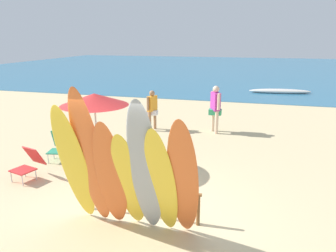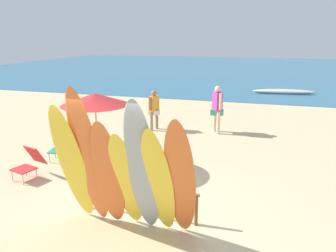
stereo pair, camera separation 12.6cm
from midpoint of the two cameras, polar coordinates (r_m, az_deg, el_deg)
The scene contains 16 objects.
ground at distance 19.64m, azimuth 9.96°, elevation 5.36°, with size 60.00×60.00×0.00m, color #D3BC8C.
ocean_water at distance 37.51m, azimuth 13.16°, elevation 9.99°, with size 60.00×40.00×0.02m, color teal.
surfboard_rack at distance 6.33m, azimuth -4.74°, elevation -11.80°, with size 2.40×0.07×0.66m.
surfboard_yellow_0 at distance 5.91m, azimuth -16.01°, elevation -6.87°, with size 0.50×0.07×2.55m, color yellow.
surfboard_orange_1 at distance 5.69m, azimuth -13.31°, elevation -6.00°, with size 0.50×0.06×2.82m, color orange.
surfboard_orange_2 at distance 5.70m, azimuth -9.95°, elevation -8.73°, with size 0.52×0.08×2.25m, color orange.
surfboard_yellow_3 at distance 5.66m, azimuth -6.78°, elevation -9.85°, with size 0.51×0.07×2.08m, color yellow.
surfboard_grey_4 at distance 5.31m, azimuth -3.85°, elevation -7.95°, with size 0.53×0.08×2.69m, color #999EA3.
surfboard_yellow_5 at distance 5.37m, azimuth -0.93°, elevation -10.26°, with size 0.49×0.06×2.26m, color yellow.
surfboard_orange_6 at distance 5.23m, azimuth 2.92°, elevation -9.88°, with size 0.50×0.06×2.46m, color orange.
beachgoer_near_rack at distance 11.74m, azimuth 9.07°, elevation 3.53°, with size 0.45×0.58×1.73m.
beachgoer_strolling at distance 11.99m, azimuth -2.21°, elevation 3.34°, with size 0.39×0.53×1.51m.
beach_chair_red at distance 9.69m, azimuth -18.21°, elevation -3.10°, with size 0.62×0.74×0.83m.
beach_chair_blue at distance 8.66m, azimuth -23.01°, elevation -5.88°, with size 0.67×0.84×0.79m.
beach_umbrella at distance 8.37m, azimuth -12.50°, elevation 4.68°, with size 1.74×1.74×2.03m.
distant_boat at distance 21.28m, azimuth 20.11°, elevation 5.79°, with size 3.80×1.11×0.30m.
Camera 2 is at (2.11, -5.22, 3.41)m, focal length 34.18 mm.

